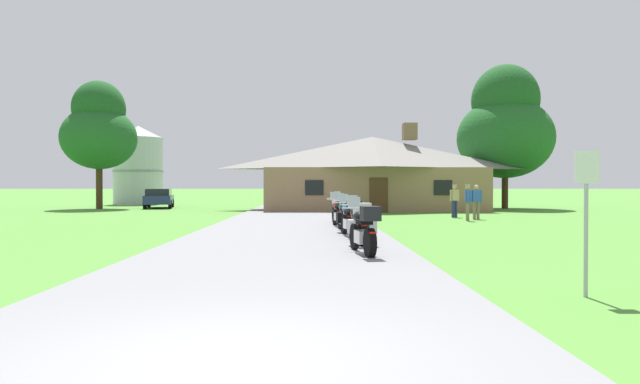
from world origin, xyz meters
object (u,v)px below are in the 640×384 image
object	(u,v)px
bystander_tan_shirt_near_lodge	(454,199)
motorcycle_red_fifth_in_row	(339,212)
motorcycle_black_second_in_row	(359,224)
motorcycle_green_fourth_in_row	(345,215)
tree_right_of_lodge	(505,127)
bystander_blue_shirt_beside_signpost	(468,200)
motorcycle_black_nearest_to_camera	(363,230)
metal_signpost_roadside	(586,205)
bystander_blue_shirt_by_tree	(476,200)
motorcycle_blue_farthest_in_row	(341,208)
motorcycle_blue_third_in_row	(350,218)
tree_left_far	(99,129)
parked_navy_suv_far_left	(159,197)
metal_silo_distant	(138,165)
motorcycle_silver_sixth_in_row	(337,210)

from	to	relation	value
bystander_tan_shirt_near_lodge	motorcycle_red_fifth_in_row	bearing A→B (deg)	25.76
motorcycle_black_second_in_row	motorcycle_red_fifth_in_row	xyz separation A→B (m)	(-0.23, 6.13, 0.01)
motorcycle_green_fourth_in_row	tree_right_of_lodge	bearing A→B (deg)	50.86
bystander_blue_shirt_beside_signpost	tree_right_of_lodge	distance (m)	15.51
motorcycle_black_nearest_to_camera	tree_right_of_lodge	size ratio (longest dim) A/B	0.20
metal_signpost_roadside	tree_right_of_lodge	bearing A→B (deg)	72.38
bystander_blue_shirt_beside_signpost	bystander_blue_shirt_by_tree	world-z (taller)	bystander_blue_shirt_beside_signpost
motorcycle_green_fourth_in_row	motorcycle_blue_farthest_in_row	world-z (taller)	same
bystander_blue_shirt_beside_signpost	motorcycle_blue_third_in_row	bearing A→B (deg)	-24.99
bystander_tan_shirt_near_lodge	tree_left_far	bearing A→B (deg)	-47.54
motorcycle_blue_farthest_in_row	parked_navy_suv_far_left	world-z (taller)	parked_navy_suv_far_left
motorcycle_black_nearest_to_camera	motorcycle_red_fifth_in_row	size ratio (longest dim) A/B	1.00
motorcycle_red_fifth_in_row	tree_left_far	world-z (taller)	tree_left_far
motorcycle_red_fifth_in_row	metal_silo_distant	xyz separation A→B (m)	(-16.10, 26.69, 2.78)
bystander_blue_shirt_beside_signpost	tree_right_of_lodge	world-z (taller)	tree_right_of_lodge
motorcycle_black_second_in_row	bystander_blue_shirt_by_tree	world-z (taller)	bystander_blue_shirt_by_tree
bystander_tan_shirt_near_lodge	tree_right_of_lodge	distance (m)	13.18
motorcycle_red_fifth_in_row	tree_right_of_lodge	bearing A→B (deg)	46.15
bystander_blue_shirt_by_tree	tree_left_far	size ratio (longest dim) A/B	0.19
motorcycle_blue_third_in_row	tree_left_far	size ratio (longest dim) A/B	0.23
motorcycle_blue_farthest_in_row	bystander_tan_shirt_near_lodge	xyz separation A→B (m)	(5.95, 2.94, 0.34)
motorcycle_black_nearest_to_camera	motorcycle_blue_third_in_row	xyz separation A→B (m)	(-0.02, 4.32, 0.00)
motorcycle_blue_third_in_row	tree_left_far	xyz separation A→B (m)	(-15.99, 21.35, 4.93)
motorcycle_black_second_in_row	motorcycle_red_fifth_in_row	world-z (taller)	same
motorcycle_black_second_in_row	metal_silo_distant	distance (m)	36.76
bystander_tan_shirt_near_lodge	bystander_blue_shirt_beside_signpost	xyz separation A→B (m)	(-0.12, -2.75, 0.00)
motorcycle_red_fifth_in_row	bystander_tan_shirt_near_lodge	distance (m)	9.35
motorcycle_blue_farthest_in_row	bystander_blue_shirt_by_tree	distance (m)	6.72
tree_right_of_lodge	motorcycle_red_fifth_in_row	bearing A→B (deg)	-125.83
metal_signpost_roadside	tree_left_far	xyz separation A→B (m)	(-18.82, 30.25, 4.20)
motorcycle_blue_farthest_in_row	bystander_tan_shirt_near_lodge	distance (m)	6.65
motorcycle_blue_third_in_row	motorcycle_silver_sixth_in_row	distance (m)	6.01
bystander_tan_shirt_near_lodge	metal_signpost_roadside	distance (m)	20.06
metal_silo_distant	parked_navy_suv_far_left	world-z (taller)	metal_silo_distant
motorcycle_green_fourth_in_row	motorcycle_silver_sixth_in_row	world-z (taller)	same
motorcycle_black_nearest_to_camera	bystander_tan_shirt_near_lodge	distance (m)	16.39
motorcycle_black_nearest_to_camera	metal_signpost_roadside	bearing A→B (deg)	-67.30
motorcycle_silver_sixth_in_row	motorcycle_black_nearest_to_camera	bearing A→B (deg)	-94.27
tree_left_far	motorcycle_blue_third_in_row	bearing A→B (deg)	-53.17
tree_right_of_lodge	motorcycle_blue_third_in_row	bearing A→B (deg)	-120.22
bystander_blue_shirt_beside_signpost	metal_silo_distant	world-z (taller)	metal_silo_distant
motorcycle_green_fourth_in_row	motorcycle_red_fifth_in_row	bearing A→B (deg)	86.33
bystander_tan_shirt_near_lodge	parked_navy_suv_far_left	bearing A→B (deg)	-55.00
bystander_blue_shirt_beside_signpost	metal_signpost_roadside	world-z (taller)	metal_signpost_roadside
motorcycle_green_fourth_in_row	motorcycle_black_second_in_row	bearing A→B (deg)	-94.87
motorcycle_silver_sixth_in_row	bystander_blue_shirt_beside_signpost	world-z (taller)	bystander_blue_shirt_beside_signpost
bystander_blue_shirt_by_tree	tree_left_far	distance (m)	26.15
motorcycle_silver_sixth_in_row	tree_right_of_lodge	distance (m)	20.53
motorcycle_green_fourth_in_row	bystander_blue_shirt_beside_signpost	size ratio (longest dim) A/B	1.24
motorcycle_silver_sixth_in_row	bystander_blue_shirt_beside_signpost	size ratio (longest dim) A/B	1.24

